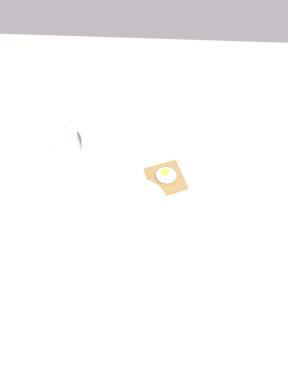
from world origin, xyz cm
name	(u,v)px	position (x,y,z in cm)	size (l,w,h in cm)	color
ground_plane	(144,199)	(0.00, 0.00, 1.00)	(120.00, 120.00, 2.00)	gray
plate	(144,196)	(0.00, 0.00, 2.80)	(27.07, 27.07, 1.60)	white
oatmeal_bowl	(140,210)	(-0.62, -5.26, 6.45)	(11.67, 11.67, 7.09)	white
toast_slice	(166,179)	(5.10, 4.52, 3.70)	(11.30, 11.30, 1.25)	brown
poached_egg	(166,175)	(5.04, 4.56, 5.62)	(4.92, 4.29, 3.16)	white
banana_slice_front	(136,175)	(-2.36, 5.28, 3.77)	(4.00, 3.90, 1.77)	beige
banana_slice_left	(122,174)	(-5.68, 5.50, 3.62)	(4.39, 4.37, 1.46)	#EFEBB1
banana_slice_back	(127,185)	(-4.21, 2.46, 3.63)	(3.80, 3.70, 1.47)	beige
banana_slice_right	(134,162)	(-3.05, 9.18, 3.57)	(4.04, 4.04, 1.21)	beige
coffee_mug	(65,141)	(-20.81, 13.16, 5.87)	(7.14, 10.31, 7.50)	silver
knife	(207,154)	(15.88, 13.36, 2.40)	(10.55, 9.60, 0.80)	silver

